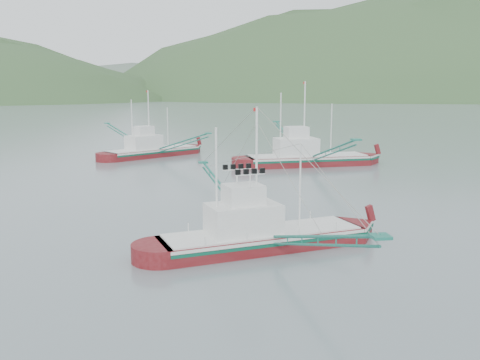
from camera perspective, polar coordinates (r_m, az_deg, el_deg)
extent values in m
plane|color=slate|center=(35.49, 1.31, -6.78)|extent=(1200.00, 1200.00, 0.00)
cube|color=#600E12|center=(34.48, 2.40, -6.99)|extent=(13.70, 6.71, 1.76)
cube|color=silver|center=(34.26, 2.41, -5.79)|extent=(13.46, 6.71, 0.19)
cube|color=#0B4F39|center=(34.32, 2.41, -6.14)|extent=(13.46, 6.73, 0.19)
cube|color=silver|center=(34.22, 2.42, -5.50)|extent=(13.01, 6.38, 0.11)
cube|color=silver|center=(33.47, 0.36, -4.21)|extent=(4.98, 3.83, 1.94)
cube|color=silver|center=(33.11, 0.36, -1.54)|extent=(2.70, 2.45, 1.24)
cylinder|color=white|center=(33.20, 1.77, 0.96)|extent=(0.14, 0.14, 7.94)
cylinder|color=white|center=(32.33, -2.53, -0.36)|extent=(0.12, 0.12, 6.75)
cylinder|color=white|center=(34.75, 6.42, -0.68)|extent=(0.11, 0.11, 5.56)
cube|color=#600E12|center=(79.49, -9.31, 2.63)|extent=(13.69, 11.28, 1.88)
cube|color=silver|center=(79.39, -9.33, 3.20)|extent=(13.50, 11.18, 0.21)
cube|color=#0B4F39|center=(79.42, -9.33, 3.03)|extent=(13.51, 11.19, 0.21)
cube|color=silver|center=(79.37, -9.33, 3.34)|extent=(13.00, 10.72, 0.11)
cube|color=silver|center=(78.49, -10.21, 3.96)|extent=(5.59, 5.19, 2.07)
cube|color=silver|center=(78.33, -10.25, 5.20)|extent=(3.20, 3.11, 1.32)
cylinder|color=white|center=(78.74, -9.71, 6.34)|extent=(0.15, 0.15, 8.48)
cylinder|color=white|center=(77.25, -11.44, 5.74)|extent=(0.13, 0.13, 7.21)
cylinder|color=white|center=(80.69, -7.72, 5.57)|extent=(0.11, 0.11, 5.94)
cube|color=#600E12|center=(70.18, 7.20, 1.73)|extent=(16.22, 5.63, 2.12)
cube|color=silver|center=(70.06, 7.21, 2.46)|extent=(15.92, 5.68, 0.23)
cube|color=#0B4F39|center=(70.09, 7.21, 2.24)|extent=(15.92, 5.70, 0.23)
cube|color=silver|center=(70.03, 7.22, 2.63)|extent=(15.41, 5.35, 0.13)
cube|color=silver|center=(69.37, 6.00, 3.51)|extent=(5.58, 3.85, 2.33)
cube|color=silver|center=(69.18, 6.03, 5.08)|extent=(2.95, 2.57, 1.49)
cylinder|color=white|center=(69.40, 6.89, 6.49)|extent=(0.17, 0.17, 9.55)
cylinder|color=white|center=(68.45, 4.35, 5.88)|extent=(0.15, 0.15, 8.12)
cylinder|color=white|center=(70.83, 9.71, 5.33)|extent=(0.13, 0.13, 6.68)
ellipsoid|color=#33532A|center=(524.57, 20.41, 8.31)|extent=(684.00, 432.00, 306.00)
ellipsoid|color=slate|center=(594.69, -4.35, 9.03)|extent=(960.00, 400.00, 240.00)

